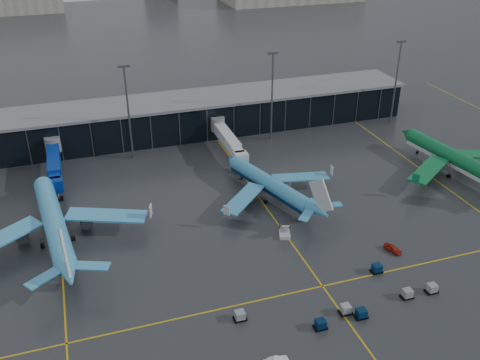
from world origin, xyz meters
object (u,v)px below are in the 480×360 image
object	(u,v)px
airliner_arkefly	(51,210)
mobile_airstair	(285,233)
baggage_carts	(356,301)
service_van_red	(393,248)
airliner_aer_lingus	(455,149)
airliner_klm_near	(270,176)

from	to	relation	value
airliner_arkefly	mobile_airstair	world-z (taller)	airliner_arkefly
baggage_carts	service_van_red	bearing A→B (deg)	38.61
airliner_arkefly	airliner_aer_lingus	distance (m)	97.11
airliner_arkefly	baggage_carts	world-z (taller)	airliner_arkefly
airliner_arkefly	mobile_airstair	distance (m)	47.83
airliner_arkefly	airliner_aer_lingus	xyz separation A→B (m)	(97.11, -0.42, -0.46)
airliner_klm_near	service_van_red	distance (m)	32.55
airliner_arkefly	baggage_carts	bearing A→B (deg)	-43.92
airliner_klm_near	baggage_carts	bearing A→B (deg)	-106.82
baggage_carts	service_van_red	distance (m)	18.94
baggage_carts	airliner_klm_near	bearing A→B (deg)	91.34
airliner_aer_lingus	baggage_carts	bearing A→B (deg)	-150.32
airliner_aer_lingus	service_van_red	distance (m)	42.22
airliner_arkefly	airliner_klm_near	size ratio (longest dim) A/B	1.21
airliner_klm_near	airliner_aer_lingus	size ratio (longest dim) A/B	0.88
airliner_arkefly	baggage_carts	distance (m)	62.05
airliner_aer_lingus	airliner_klm_near	bearing A→B (deg)	168.82
airliner_klm_near	baggage_carts	size ratio (longest dim) A/B	1.00
airliner_arkefly	airliner_klm_near	xyz separation A→B (m)	(48.09, 2.32, -1.22)
airliner_arkefly	service_van_red	xyz separation A→B (m)	(63.82, -25.73, -6.26)
mobile_airstair	baggage_carts	bearing A→B (deg)	-62.95
airliner_klm_near	airliner_aer_lingus	xyz separation A→B (m)	(49.02, -2.74, 0.76)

